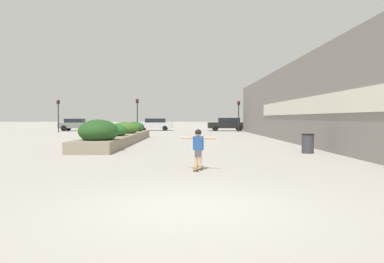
{
  "coord_description": "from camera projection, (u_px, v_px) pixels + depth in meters",
  "views": [
    {
      "loc": [
        -0.0,
        -6.5,
        1.56
      ],
      "look_at": [
        0.1,
        9.5,
        0.98
      ],
      "focal_mm": 35.0,
      "sensor_mm": 36.0,
      "label": 1
    }
  ],
  "objects": [
    {
      "name": "building_wall_right",
      "position": [
        296.0,
        103.0,
        23.46
      ],
      "size": [
        0.67,
        41.69,
        5.07
      ],
      "color": "gray",
      "rests_on": "ground_plane"
    },
    {
      "name": "ground_plane",
      "position": [
        190.0,
        207.0,
        6.55
      ],
      "size": [
        300.0,
        300.0,
        0.0
      ],
      "primitive_type": "plane",
      "color": "#ADA89E"
    },
    {
      "name": "traffic_light_left",
      "position": [
        137.0,
        110.0,
        40.72
      ],
      "size": [
        0.28,
        0.3,
        3.64
      ],
      "color": "black",
      "rests_on": "ground_plane"
    },
    {
      "name": "planter_box",
      "position": [
        119.0,
        135.0,
        23.09
      ],
      "size": [
        2.0,
        15.66,
        1.49
      ],
      "color": "gray",
      "rests_on": "ground_plane"
    },
    {
      "name": "car_center_left",
      "position": [
        155.0,
        124.0,
        47.03
      ],
      "size": [
        4.54,
        2.04,
        1.51
      ],
      "rotation": [
        0.0,
        0.0,
        1.57
      ],
      "color": "#BCBCC1",
      "rests_on": "ground_plane"
    },
    {
      "name": "traffic_light_right",
      "position": [
        239.0,
        111.0,
        40.97
      ],
      "size": [
        0.28,
        0.3,
        3.43
      ],
      "color": "black",
      "rests_on": "ground_plane"
    },
    {
      "name": "car_center_right",
      "position": [
        76.0,
        124.0,
        45.33
      ],
      "size": [
        3.94,
        1.87,
        1.49
      ],
      "rotation": [
        0.0,
        0.0,
        -1.57
      ],
      "color": "slate",
      "rests_on": "ground_plane"
    },
    {
      "name": "trash_bin",
      "position": [
        308.0,
        143.0,
        16.53
      ],
      "size": [
        0.54,
        0.54,
        0.87
      ],
      "color": "#38383D",
      "rests_on": "ground_plane"
    },
    {
      "name": "traffic_light_far_left",
      "position": [
        58.0,
        110.0,
        41.0
      ],
      "size": [
        0.28,
        0.3,
        3.55
      ],
      "color": "black",
      "rests_on": "ground_plane"
    },
    {
      "name": "car_leftmost",
      "position": [
        228.0,
        124.0,
        45.8
      ],
      "size": [
        4.74,
        1.91,
        1.59
      ],
      "rotation": [
        0.0,
        0.0,
        1.57
      ],
      "color": "black",
      "rests_on": "ground_plane"
    },
    {
      "name": "skateboarder",
      "position": [
        198.0,
        144.0,
        11.14
      ],
      "size": [
        1.05,
        0.33,
        1.14
      ],
      "rotation": [
        0.0,
        0.0,
        -0.26
      ],
      "color": "tan",
      "rests_on": "skateboard"
    },
    {
      "name": "skateboard",
      "position": [
        198.0,
        168.0,
        11.17
      ],
      "size": [
        0.37,
        0.74,
        0.09
      ],
      "rotation": [
        0.0,
        0.0,
        -0.26
      ],
      "color": "olive",
      "rests_on": "ground_plane"
    }
  ]
}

